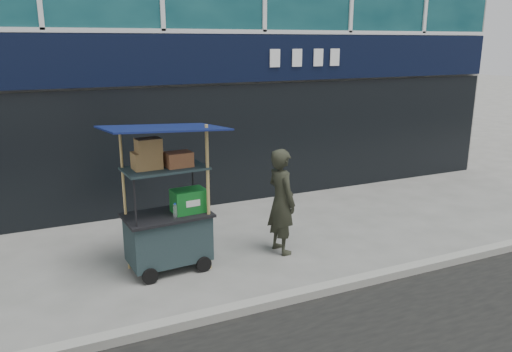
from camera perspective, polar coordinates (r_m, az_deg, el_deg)
name	(u,v)px	position (r m, az deg, el deg)	size (l,w,h in m)	color
ground	(253,301)	(6.58, -0.38, -14.15)	(80.00, 80.00, 0.00)	slate
curb	(259,305)	(6.39, 0.37, -14.48)	(80.00, 0.18, 0.12)	gray
vendor_cart	(169,219)	(7.26, -9.96, -4.88)	(1.69, 1.25, 2.17)	#192A2C
vendor_man	(281,201)	(7.73, 2.92, -2.89)	(0.61, 0.40, 1.66)	#282A1F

